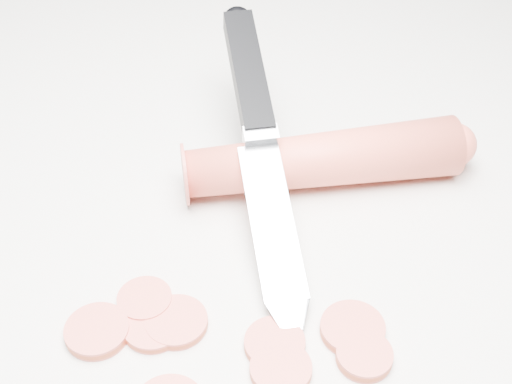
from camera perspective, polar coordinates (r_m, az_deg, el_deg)
The scene contains 11 objects.
ground at distance 0.44m, azimuth 2.77°, elevation -6.06°, with size 2.40×2.40×0.00m, color beige.
carrot at distance 0.49m, azimuth 5.35°, elevation 2.61°, with size 0.04×0.04×0.19m, color #D94735.
carrot_slice_0 at distance 0.42m, azimuth -6.39°, elevation -10.30°, with size 0.04×0.04×0.01m, color #C8493D.
carrot_slice_1 at distance 0.42m, azimuth -12.60°, elevation -10.81°, with size 0.04×0.04×0.01m, color #C8493D.
carrot_slice_2 at distance 0.41m, azimuth 7.73°, elevation -10.79°, with size 0.04×0.04×0.01m, color #C8493D.
carrot_slice_3 at distance 0.40m, azimuth 2.00°, elevation -13.99°, with size 0.03×0.03×0.01m, color #C8493D.
carrot_slice_4 at distance 0.40m, azimuth 8.66°, elevation -12.84°, with size 0.03×0.03×0.01m, color #C8493D.
carrot_slice_5 at distance 0.43m, azimuth -8.89°, elevation -8.57°, with size 0.03×0.03×0.01m, color #C8493D.
carrot_slice_6 at distance 0.41m, azimuth 1.51°, elevation -12.03°, with size 0.03×0.03×0.01m, color #C8493D.
carrot_slice_7 at distance 0.42m, azimuth -8.21°, elevation -10.56°, with size 0.04×0.04×0.01m, color #C8493D.
kitchen_knife at distance 0.46m, azimuth 0.68°, elevation 3.15°, with size 0.20×0.20×0.08m, color silver, non-canonical shape.
Camera 1 is at (0.15, -0.25, 0.34)m, focal length 50.00 mm.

